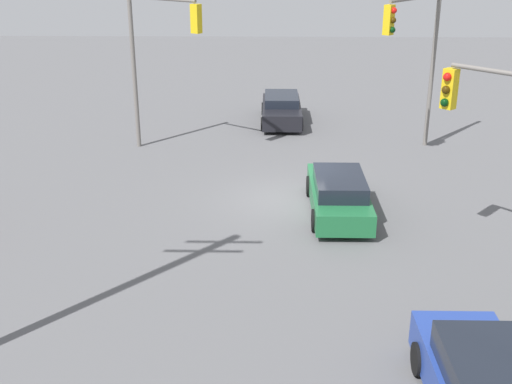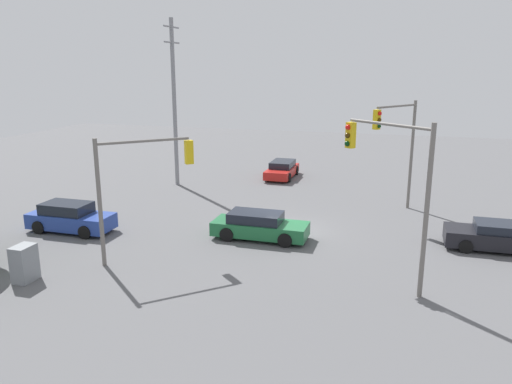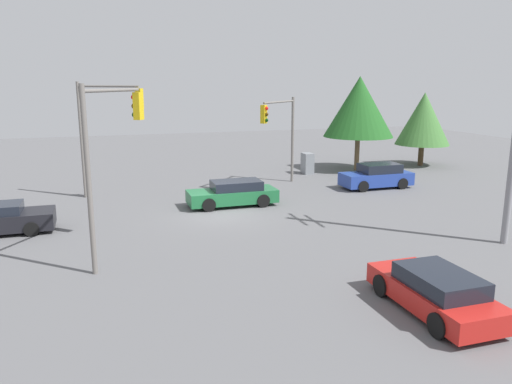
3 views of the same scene
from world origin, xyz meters
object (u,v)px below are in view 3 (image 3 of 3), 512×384
at_px(sedan_green, 233,194).
at_px(sedan_red, 435,291).
at_px(sedan_blue, 377,176).
at_px(traffic_signal_cross, 104,120).
at_px(electrical_cabinet, 307,163).
at_px(traffic_signal_aux, 281,125).
at_px(traffic_signal_main, 110,142).

xyz_separation_m(sedan_green, sedan_red, (13.87, 2.16, -0.04)).
height_order(sedan_green, sedan_blue, sedan_blue).
height_order(traffic_signal_cross, electrical_cabinet, traffic_signal_cross).
height_order(traffic_signal_cross, traffic_signal_aux, traffic_signal_cross).
bearing_deg(traffic_signal_aux, electrical_cabinet, -177.14).
xyz_separation_m(sedan_green, traffic_signal_cross, (-3.50, -6.27, 3.78)).
relative_size(traffic_signal_aux, electrical_cabinet, 3.72).
relative_size(sedan_green, electrical_cabinet, 3.18).
xyz_separation_m(sedan_green, sedan_blue, (-1.65, 9.69, 0.07)).
height_order(sedan_blue, electrical_cabinet, sedan_blue).
height_order(sedan_blue, sedan_red, sedan_blue).
distance_m(sedan_green, electrical_cabinet, 10.60).
relative_size(sedan_blue, sedan_red, 1.01).
xyz_separation_m(sedan_blue, traffic_signal_cross, (-1.86, -15.96, 3.72)).
distance_m(sedan_blue, electrical_cabinet, 6.18).
bearing_deg(traffic_signal_cross, electrical_cabinet, 55.23).
distance_m(sedan_blue, traffic_signal_main, 18.40).
bearing_deg(traffic_signal_aux, sedan_blue, 114.08).
distance_m(traffic_signal_aux, electrical_cabinet, 5.73).
xyz_separation_m(sedan_green, traffic_signal_main, (6.66, -6.31, 3.72)).
height_order(sedan_green, traffic_signal_aux, traffic_signal_aux).
height_order(traffic_signal_main, electrical_cabinet, traffic_signal_main).
xyz_separation_m(sedan_blue, traffic_signal_aux, (-2.32, -5.50, 3.09)).
distance_m(sedan_green, traffic_signal_cross, 8.12).
relative_size(traffic_signal_cross, traffic_signal_aux, 1.18).
xyz_separation_m(sedan_green, traffic_signal_aux, (-3.97, 4.18, 3.16)).
bearing_deg(sedan_red, sedan_green, 98.84).
distance_m(traffic_signal_main, traffic_signal_cross, 10.17).
height_order(traffic_signal_main, traffic_signal_cross, traffic_signal_cross).
relative_size(traffic_signal_main, electrical_cabinet, 4.34).
distance_m(traffic_signal_main, traffic_signal_aux, 14.95).
distance_m(sedan_green, traffic_signal_main, 9.91).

